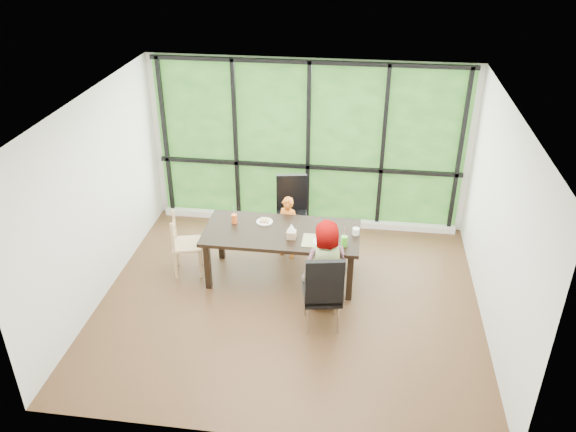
# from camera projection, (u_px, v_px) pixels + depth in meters

# --- Properties ---
(ground) EXTENTS (5.00, 5.00, 0.00)m
(ground) POSITION_uv_depth(u_px,v_px,m) (289.00, 301.00, 7.76)
(ground) COLOR black
(ground) RESTS_ON ground
(back_wall) EXTENTS (5.00, 0.00, 5.00)m
(back_wall) POSITION_uv_depth(u_px,v_px,m) (309.00, 145.00, 9.06)
(back_wall) COLOR silver
(back_wall) RESTS_ON ground
(foliage_backdrop) EXTENTS (4.80, 0.02, 2.65)m
(foliage_backdrop) POSITION_uv_depth(u_px,v_px,m) (308.00, 145.00, 9.04)
(foliage_backdrop) COLOR #21491A
(foliage_backdrop) RESTS_ON back_wall
(window_mullions) EXTENTS (4.80, 0.06, 2.65)m
(window_mullions) POSITION_uv_depth(u_px,v_px,m) (308.00, 146.00, 9.01)
(window_mullions) COLOR black
(window_mullions) RESTS_ON back_wall
(window_sill) EXTENTS (4.80, 0.12, 0.10)m
(window_sill) POSITION_uv_depth(u_px,v_px,m) (307.00, 220.00, 9.60)
(window_sill) COLOR silver
(window_sill) RESTS_ON ground
(dining_table) EXTENTS (2.17, 1.08, 0.75)m
(dining_table) POSITION_uv_depth(u_px,v_px,m) (282.00, 254.00, 8.08)
(dining_table) COLOR black
(dining_table) RESTS_ON ground
(chair_window_leather) EXTENTS (0.53, 0.53, 1.08)m
(chair_window_leather) POSITION_uv_depth(u_px,v_px,m) (292.00, 213.00, 8.80)
(chair_window_leather) COLOR black
(chair_window_leather) RESTS_ON ground
(chair_interior_leather) EXTENTS (0.54, 0.54, 1.08)m
(chair_interior_leather) POSITION_uv_depth(u_px,v_px,m) (322.00, 290.00, 7.08)
(chair_interior_leather) COLOR black
(chair_interior_leather) RESTS_ON ground
(chair_end_beech) EXTENTS (0.49, 0.50, 0.90)m
(chair_end_beech) POSITION_uv_depth(u_px,v_px,m) (187.00, 244.00, 8.17)
(chair_end_beech) COLOR tan
(chair_end_beech) RESTS_ON ground
(child_toddler) EXTENTS (0.41, 0.34, 0.96)m
(child_toddler) POSITION_uv_depth(u_px,v_px,m) (288.00, 227.00, 8.53)
(child_toddler) COLOR #D26419
(child_toddler) RESTS_ON ground
(child_older) EXTENTS (0.71, 0.58, 1.24)m
(child_older) POSITION_uv_depth(u_px,v_px,m) (324.00, 265.00, 7.41)
(child_older) COLOR gray
(child_older) RESTS_ON ground
(placemat) EXTENTS (0.47, 0.35, 0.01)m
(placemat) POSITION_uv_depth(u_px,v_px,m) (320.00, 241.00, 7.66)
(placemat) COLOR tan
(placemat) RESTS_ON dining_table
(plate_far) EXTENTS (0.23, 0.23, 0.01)m
(plate_far) POSITION_uv_depth(u_px,v_px,m) (265.00, 222.00, 8.11)
(plate_far) COLOR white
(plate_far) RESTS_ON dining_table
(plate_near) EXTENTS (0.26, 0.26, 0.02)m
(plate_near) POSITION_uv_depth(u_px,v_px,m) (323.00, 242.00, 7.64)
(plate_near) COLOR white
(plate_near) RESTS_ON dining_table
(orange_cup) EXTENTS (0.08, 0.08, 0.13)m
(orange_cup) POSITION_uv_depth(u_px,v_px,m) (234.00, 219.00, 8.08)
(orange_cup) COLOR orange
(orange_cup) RESTS_ON dining_table
(green_cup) EXTENTS (0.09, 0.09, 0.14)m
(green_cup) POSITION_uv_depth(u_px,v_px,m) (344.00, 241.00, 7.54)
(green_cup) COLOR #53CB2E
(green_cup) RESTS_ON dining_table
(white_mug) EXTENTS (0.10, 0.10, 0.10)m
(white_mug) POSITION_uv_depth(u_px,v_px,m) (356.00, 231.00, 7.80)
(white_mug) COLOR white
(white_mug) RESTS_ON dining_table
(tissue_box) EXTENTS (0.12, 0.12, 0.10)m
(tissue_box) POSITION_uv_depth(u_px,v_px,m) (291.00, 235.00, 7.72)
(tissue_box) COLOR tan
(tissue_box) RESTS_ON dining_table
(crepe_rolls_far) EXTENTS (0.15, 0.12, 0.04)m
(crepe_rolls_far) POSITION_uv_depth(u_px,v_px,m) (265.00, 220.00, 8.10)
(crepe_rolls_far) COLOR tan
(crepe_rolls_far) RESTS_ON plate_far
(crepe_rolls_near) EXTENTS (0.10, 0.12, 0.04)m
(crepe_rolls_near) POSITION_uv_depth(u_px,v_px,m) (323.00, 240.00, 7.63)
(crepe_rolls_near) COLOR tan
(crepe_rolls_near) RESTS_ON plate_near
(straw_white) EXTENTS (0.01, 0.04, 0.20)m
(straw_white) POSITION_uv_depth(u_px,v_px,m) (234.00, 212.00, 8.03)
(straw_white) COLOR white
(straw_white) RESTS_ON orange_cup
(straw_pink) EXTENTS (0.01, 0.04, 0.20)m
(straw_pink) POSITION_uv_depth(u_px,v_px,m) (345.00, 234.00, 7.48)
(straw_pink) COLOR pink
(straw_pink) RESTS_ON green_cup
(tissue) EXTENTS (0.12, 0.12, 0.11)m
(tissue) POSITION_uv_depth(u_px,v_px,m) (291.00, 228.00, 7.67)
(tissue) COLOR white
(tissue) RESTS_ON tissue_box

